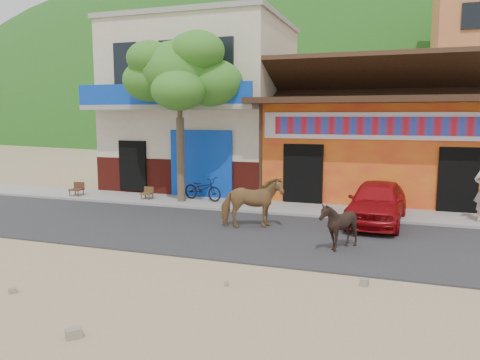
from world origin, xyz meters
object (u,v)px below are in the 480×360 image
object	(u,v)px
cow_dark	(339,226)
scooter	(203,189)
cow_tan	(252,203)
cafe_chair_left	(76,183)
red_car	(377,202)
cafe_chair_right	(147,188)
tree	(180,118)

from	to	relation	value
cow_dark	scooter	distance (m)	7.10
cow_tan	cow_dark	size ratio (longest dim) A/B	1.48
cow_tan	cafe_chair_left	distance (m)	8.27
red_car	scooter	size ratio (longest dim) A/B	2.29
cow_tan	red_car	bearing A→B (deg)	-88.05
red_car	cafe_chair_right	world-z (taller)	red_car
scooter	cafe_chair_left	distance (m)	5.06
cafe_chair_left	tree	bearing A→B (deg)	-1.44
tree	cow_tan	bearing A→B (deg)	-37.47
red_car	cafe_chair_left	distance (m)	11.22
red_car	tree	bearing A→B (deg)	175.68
tree	scooter	size ratio (longest dim) A/B	3.67
cow_tan	red_car	size ratio (longest dim) A/B	0.46
cafe_chair_right	red_car	bearing A→B (deg)	-9.01
red_car	cafe_chair_left	world-z (taller)	red_car
cow_tan	red_car	world-z (taller)	cow_tan
cow_tan	scooter	distance (m)	4.25
tree	cafe_chair_left	distance (m)	5.04
cow_dark	scooter	world-z (taller)	cow_dark
tree	red_car	size ratio (longest dim) A/B	1.60
cow_dark	scooter	xyz separation A→B (m)	(-5.47, 4.53, -0.07)
scooter	cafe_chair_left	size ratio (longest dim) A/B	1.71
cow_tan	red_car	distance (m)	3.72
scooter	cafe_chair_right	distance (m)	2.11
cow_tan	cafe_chair_left	size ratio (longest dim) A/B	1.79
scooter	red_car	bearing A→B (deg)	-88.65
tree	cow_tan	size ratio (longest dim) A/B	3.51
red_car	cafe_chair_right	xyz separation A→B (m)	(-8.24, 0.98, -0.15)
cow_tan	cafe_chair_left	world-z (taller)	cow_tan
red_car	cafe_chair_right	bearing A→B (deg)	177.21
red_car	cow_tan	bearing A→B (deg)	-148.55
cow_dark	cafe_chair_left	xyz separation A→B (m)	(-10.49, 3.86, -0.02)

